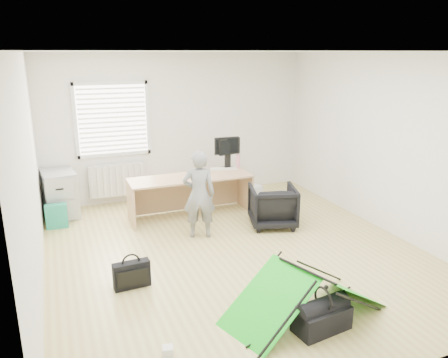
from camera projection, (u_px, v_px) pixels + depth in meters
name	position (u px, v px, depth m)	size (l,w,h in m)	color
ground	(235.00, 251.00, 6.14)	(5.50, 5.50, 0.00)	tan
back_wall	(178.00, 126.00, 8.21)	(5.00, 0.02, 2.70)	silver
window	(113.00, 119.00, 7.70)	(1.20, 0.06, 1.20)	silver
radiator	(117.00, 180.00, 7.97)	(1.00, 0.12, 0.60)	silver
desk	(191.00, 197.00, 7.36)	(2.05, 0.65, 0.70)	tan
filing_cabinet	(60.00, 194.00, 7.36)	(0.50, 0.67, 0.78)	#A9ABAE
monitor_left	(226.00, 157.00, 7.72)	(0.44, 0.10, 0.42)	black
monitor_right	(229.00, 157.00, 7.74)	(0.42, 0.09, 0.40)	black
keyboard	(224.00, 169.00, 7.72)	(0.47, 0.16, 0.02)	beige
thermos	(238.00, 161.00, 7.84)	(0.07, 0.07, 0.24)	#D47788
office_chair	(273.00, 206.00, 6.97)	(0.70, 0.72, 0.66)	black
person	(199.00, 195.00, 6.46)	(0.49, 0.32, 1.33)	slate
kite	(305.00, 293.00, 4.57)	(1.69, 0.75, 0.53)	#10B215
storage_crate	(249.00, 193.00, 8.26)	(0.46, 0.32, 0.26)	silver
tote_bag	(57.00, 216.00, 6.91)	(0.33, 0.14, 0.39)	#1C8869
laptop_bag	(132.00, 275.00, 5.16)	(0.43, 0.13, 0.32)	black
white_box	(168.00, 352.00, 4.00)	(0.10, 0.10, 0.10)	silver
duffel_bag	(322.00, 319.00, 4.37)	(0.57, 0.29, 0.25)	black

